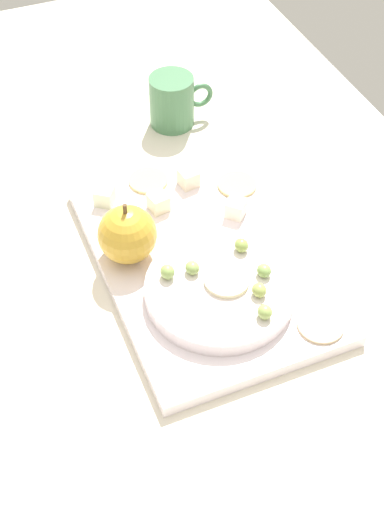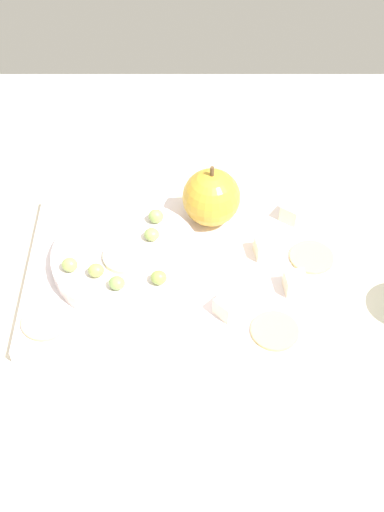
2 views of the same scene
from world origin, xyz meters
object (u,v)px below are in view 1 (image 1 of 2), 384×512
(cheese_cube_1, at_px, (189,178))
(cup, at_px, (173,101))
(platter, at_px, (203,261))
(cheese_cube_2, at_px, (236,208))
(cracker_1, at_px, (237,185))
(grape_5, at_px, (265,312))
(serving_dish, at_px, (220,290))
(cheese_cube_0, at_px, (105,196))
(grape_2, at_px, (241,245))
(cheese_cube_3, at_px, (159,202))
(grape_1, at_px, (190,268))
(cracker_2, at_px, (321,325))
(grape_0, at_px, (259,290))
(apple_whole, at_px, (126,232))
(grape_3, at_px, (264,271))
(cracker_0, at_px, (148,181))
(grape_4, at_px, (167,272))
(apple_slice_0, at_px, (227,280))

(cheese_cube_1, height_order, cup, cup)
(platter, height_order, cheese_cube_2, cheese_cube_2)
(cracker_1, distance_m, grape_5, 0.24)
(serving_dish, height_order, cup, cup)
(cheese_cube_0, relative_size, cheese_cube_2, 1.00)
(cheese_cube_2, distance_m, grape_5, 0.18)
(cheese_cube_2, relative_size, grape_2, 1.29)
(cracker_1, bearing_deg, cheese_cube_3, 91.50)
(cheese_cube_0, xyz_separation_m, grape_1, (-0.17, -0.05, 0.02))
(cheese_cube_1, height_order, cheese_cube_2, same)
(serving_dish, height_order, cheese_cube_3, cheese_cube_3)
(cracker_1, bearing_deg, grape_2, 156.91)
(cracker_2, distance_m, grape_0, 0.08)
(apple_whole, distance_m, grape_3, 0.17)
(serving_dish, distance_m, cheese_cube_1, 0.20)
(serving_dish, relative_size, grape_0, 9.50)
(cheese_cube_2, height_order, grape_5, grape_5)
(grape_0, bearing_deg, cheese_cube_0, 25.17)
(cheese_cube_3, xyz_separation_m, grape_5, (-0.23, -0.04, 0.02))
(apple_whole, relative_size, grape_2, 3.92)
(grape_3, height_order, grape_5, grape_5)
(cheese_cube_2, bearing_deg, grape_5, 165.01)
(cheese_cube_3, bearing_deg, grape_2, -154.40)
(cracker_0, xyz_separation_m, grape_5, (-0.28, -0.03, 0.03))
(serving_dish, xyz_separation_m, cup, (0.35, -0.08, 0.01))
(cheese_cube_2, height_order, cracker_2, cheese_cube_2)
(apple_whole, distance_m, cheese_cube_2, 0.15)
(serving_dish, relative_size, cheese_cube_2, 7.39)
(cheese_cube_0, height_order, grape_1, grape_1)
(grape_4, xyz_separation_m, cup, (0.32, -0.13, -0.01))
(cheese_cube_1, height_order, grape_2, grape_2)
(apple_slice_0, bearing_deg, grape_5, -164.27)
(cheese_cube_2, relative_size, grape_1, 1.29)
(cracker_1, relative_size, cracker_2, 1.00)
(cheese_cube_3, distance_m, grape_0, 0.20)
(cheese_cube_1, xyz_separation_m, cup, (0.16, -0.04, 0.01))
(cheese_cube_0, distance_m, cracker_1, 0.18)
(grape_3, bearing_deg, cracker_0, 15.15)
(cracker_2, xyz_separation_m, grape_2, (0.12, 0.04, 0.03))
(cheese_cube_0, height_order, grape_5, grape_5)
(cracker_0, relative_size, grape_0, 2.88)
(grape_1, bearing_deg, grape_5, -150.68)
(grape_4, height_order, cup, cup)
(serving_dish, xyz_separation_m, cracker_2, (-0.08, -0.09, -0.01))
(cheese_cube_0, distance_m, grape_1, 0.18)
(platter, height_order, grape_4, grape_4)
(cracker_2, xyz_separation_m, grape_4, (0.12, 0.14, 0.03))
(grape_5, bearing_deg, grape_2, -10.63)
(apple_whole, bearing_deg, cheese_cube_2, -85.76)
(grape_3, height_order, cup, cup)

